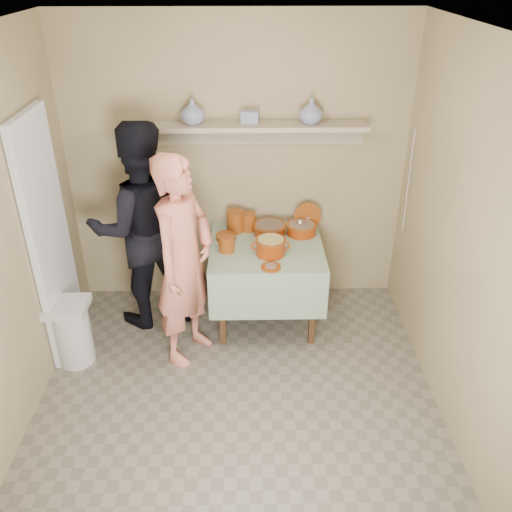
{
  "coord_description": "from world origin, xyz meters",
  "views": [
    {
      "loc": [
        0.08,
        -2.83,
        2.97
      ],
      "look_at": [
        0.15,
        0.75,
        0.95
      ],
      "focal_mm": 38.0,
      "sensor_mm": 36.0,
      "label": 1
    }
  ],
  "objects_px": {
    "person_cook": "(184,262)",
    "trash_bin": "(72,332)",
    "person_helper": "(141,227)",
    "cazuela_rice": "(271,245)",
    "serving_table": "(266,257)"
  },
  "relations": [
    {
      "from": "serving_table",
      "to": "cazuela_rice",
      "type": "height_order",
      "value": "cazuela_rice"
    },
    {
      "from": "person_helper",
      "to": "cazuela_rice",
      "type": "relative_size",
      "value": 5.57
    },
    {
      "from": "person_helper",
      "to": "serving_table",
      "type": "xyz_separation_m",
      "value": [
        1.07,
        -0.04,
        -0.28
      ]
    },
    {
      "from": "cazuela_rice",
      "to": "person_helper",
      "type": "bearing_deg",
      "value": 169.02
    },
    {
      "from": "person_helper",
      "to": "cazuela_rice",
      "type": "xyz_separation_m",
      "value": [
        1.09,
        -0.21,
        -0.07
      ]
    },
    {
      "from": "person_cook",
      "to": "cazuela_rice",
      "type": "xyz_separation_m",
      "value": [
        0.68,
        0.31,
        -0.03
      ]
    },
    {
      "from": "person_helper",
      "to": "serving_table",
      "type": "relative_size",
      "value": 1.89
    },
    {
      "from": "trash_bin",
      "to": "person_helper",
      "type": "bearing_deg",
      "value": 49.65
    },
    {
      "from": "person_cook",
      "to": "cazuela_rice",
      "type": "height_order",
      "value": "person_cook"
    },
    {
      "from": "trash_bin",
      "to": "cazuela_rice",
      "type": "bearing_deg",
      "value": 14.05
    },
    {
      "from": "trash_bin",
      "to": "serving_table",
      "type": "bearing_deg",
      "value": 19.8
    },
    {
      "from": "person_cook",
      "to": "trash_bin",
      "type": "distance_m",
      "value": 1.11
    },
    {
      "from": "trash_bin",
      "to": "person_cook",
      "type": "bearing_deg",
      "value": 5.78
    },
    {
      "from": "cazuela_rice",
      "to": "trash_bin",
      "type": "distance_m",
      "value": 1.76
    },
    {
      "from": "person_helper",
      "to": "trash_bin",
      "type": "bearing_deg",
      "value": 31.04
    }
  ]
}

